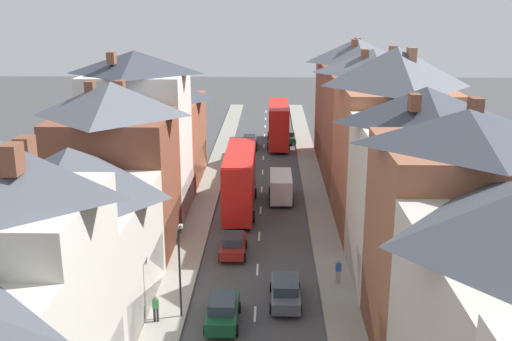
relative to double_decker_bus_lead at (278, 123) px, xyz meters
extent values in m
cube|color=gray|center=(-6.89, -22.48, -2.75)|extent=(2.20, 104.00, 0.14)
cube|color=gray|center=(3.31, -22.48, -2.75)|extent=(2.20, 104.00, 0.14)
cube|color=silver|center=(-1.79, -42.48, -2.81)|extent=(0.14, 1.80, 0.01)
cube|color=silver|center=(-1.79, -36.48, -2.81)|extent=(0.14, 1.80, 0.01)
cube|color=silver|center=(-1.79, -30.48, -2.81)|extent=(0.14, 1.80, 0.01)
cube|color=silver|center=(-1.79, -24.48, -2.81)|extent=(0.14, 1.80, 0.01)
cube|color=silver|center=(-1.79, -18.48, -2.81)|extent=(0.14, 1.80, 0.01)
cube|color=silver|center=(-1.79, -12.48, -2.81)|extent=(0.14, 1.80, 0.01)
cube|color=silver|center=(-1.79, -6.48, -2.81)|extent=(0.14, 1.80, 0.01)
cube|color=silver|center=(-1.79, -0.48, -2.81)|extent=(0.14, 1.80, 0.01)
cube|color=silver|center=(-1.79, 5.52, -2.81)|extent=(0.14, 1.80, 0.01)
cube|color=silver|center=(-1.79, 11.52, -2.81)|extent=(0.14, 1.80, 0.01)
cube|color=silver|center=(-1.79, 17.52, -2.81)|extent=(0.14, 1.80, 0.01)
cube|color=silver|center=(-1.79, 23.52, -2.81)|extent=(0.14, 1.80, 0.01)
cube|color=beige|center=(-11.99, -51.74, 2.30)|extent=(8.00, 7.36, 10.22)
cube|color=brown|center=(-10.43, -52.91, 9.30)|extent=(0.60, 0.90, 1.15)
cube|color=brown|center=(-10.71, -51.03, 9.22)|extent=(0.60, 0.90, 1.00)
cube|color=beige|center=(-11.99, -42.56, 0.77)|extent=(8.00, 11.01, 7.17)
cube|color=navy|center=(-8.05, -42.56, -1.22)|extent=(0.12, 10.13, 3.20)
pyramid|color=#474C56|center=(-11.99, -42.56, 5.78)|extent=(8.00, 11.01, 2.86)
cube|color=brown|center=(-11.77, -45.42, 6.31)|extent=(0.60, 0.90, 1.06)
cube|color=brown|center=(-11.99, -33.03, 2.18)|extent=(8.00, 8.05, 9.99)
cube|color=olive|center=(-8.05, -33.03, -1.22)|extent=(0.12, 7.41, 3.20)
pyramid|color=#565B66|center=(-11.99, -33.03, 8.35)|extent=(8.00, 8.05, 2.36)
cube|color=brown|center=(-11.68, -31.70, 8.89)|extent=(0.60, 0.90, 1.08)
cube|color=brown|center=(-13.51, -32.70, 8.93)|extent=(0.60, 0.90, 1.15)
cube|color=silver|center=(-11.99, -25.36, 3.18)|extent=(8.00, 7.29, 11.99)
cube|color=navy|center=(-8.05, -25.36, -1.22)|extent=(0.12, 6.71, 3.20)
pyramid|color=#383D47|center=(-11.99, -25.36, 10.10)|extent=(8.00, 7.29, 1.85)
cube|color=brown|center=(-13.39, -27.08, 10.57)|extent=(0.60, 0.90, 0.94)
cube|color=#935138|center=(-11.99, -15.83, 1.37)|extent=(8.00, 11.77, 8.38)
cube|color=maroon|center=(-8.05, -15.83, -1.22)|extent=(0.12, 10.82, 3.20)
pyramid|color=#383D47|center=(-11.99, -15.83, 6.79)|extent=(8.00, 11.77, 2.45)
cube|color=brown|center=(-12.34, -14.55, 7.39)|extent=(0.60, 0.90, 1.21)
cube|color=brown|center=(-12.43, -19.18, 7.48)|extent=(0.60, 0.90, 1.39)
cube|color=brown|center=(8.41, -45.74, 2.73)|extent=(8.00, 7.78, 11.09)
cube|color=maroon|center=(4.47, -45.74, -1.22)|extent=(0.12, 7.16, 3.20)
pyramid|color=#383D47|center=(8.41, -45.74, 9.12)|extent=(8.00, 7.78, 1.70)
cube|color=brown|center=(9.39, -43.72, 9.66)|extent=(0.60, 0.90, 1.07)
cube|color=beige|center=(8.41, -37.85, 2.45)|extent=(8.00, 7.99, 10.53)
cube|color=maroon|center=(4.47, -37.85, -1.22)|extent=(0.12, 7.35, 3.20)
pyramid|color=#383D47|center=(8.41, -37.85, 8.82)|extent=(8.00, 7.99, 2.22)
cube|color=brown|center=(7.24, -39.84, 9.31)|extent=(0.60, 0.90, 0.97)
cube|color=#A36042|center=(8.41, -28.60, 2.93)|extent=(8.00, 10.51, 11.48)
cube|color=black|center=(4.47, -28.60, -1.22)|extent=(0.12, 9.67, 3.20)
pyramid|color=#565B66|center=(8.41, -28.60, 10.14)|extent=(8.00, 10.51, 2.94)
cube|color=#99664C|center=(9.30, -29.38, 10.87)|extent=(0.60, 0.90, 1.45)
cube|color=brown|center=(8.41, -17.93, 2.82)|extent=(8.00, 10.81, 11.28)
cube|color=black|center=(4.47, -17.93, -1.22)|extent=(0.12, 9.95, 3.20)
pyramid|color=#565B66|center=(8.41, -17.93, 9.54)|extent=(8.00, 10.81, 2.16)
cube|color=brown|center=(7.50, -18.93, 10.10)|extent=(0.60, 0.90, 1.11)
cube|color=brown|center=(9.61, -20.89, 10.31)|extent=(0.60, 0.90, 1.55)
cube|color=brown|center=(8.41, -7.19, 2.75)|extent=(8.00, 10.67, 11.13)
cube|color=maroon|center=(4.47, -7.19, -1.22)|extent=(0.12, 9.82, 3.20)
pyramid|color=#565B66|center=(8.41, -7.19, 9.61)|extent=(8.00, 10.67, 2.60)
cube|color=brown|center=(7.95, -8.53, 10.25)|extent=(0.60, 0.90, 1.28)
cube|color=brown|center=(8.73, -4.98, 10.21)|extent=(0.60, 0.90, 1.21)
cube|color=red|center=(0.01, -0.02, -1.17)|extent=(2.44, 10.80, 2.50)
cube|color=red|center=(0.01, -0.02, 1.23)|extent=(2.44, 10.58, 2.30)
cube|color=red|center=(0.01, -0.02, 2.43)|extent=(2.39, 10.37, 0.10)
cube|color=#28333D|center=(0.01, 5.33, -0.97)|extent=(2.20, 0.10, 1.20)
cube|color=#28333D|center=(0.01, 5.33, 1.33)|extent=(2.20, 0.10, 1.10)
cube|color=#28333D|center=(-1.18, -0.02, -0.92)|extent=(0.06, 9.18, 0.90)
cube|color=#28333D|center=(-1.18, -0.02, 1.33)|extent=(0.06, 9.18, 0.90)
cube|color=yellow|center=(0.01, 5.33, 2.13)|extent=(1.34, 0.08, 0.32)
cylinder|color=black|center=(-1.21, 3.32, -2.32)|extent=(0.30, 1.00, 1.00)
cylinder|color=black|center=(1.23, 3.32, -2.32)|extent=(0.30, 1.00, 1.00)
cylinder|color=black|center=(-1.21, -2.99, -2.32)|extent=(0.30, 1.00, 1.00)
cylinder|color=black|center=(1.23, -2.99, -2.32)|extent=(0.30, 1.00, 1.00)
cube|color=red|center=(-3.59, -24.52, -1.17)|extent=(2.44, 10.80, 2.50)
cube|color=red|center=(-3.59, -24.52, 1.23)|extent=(2.44, 10.58, 2.30)
cube|color=red|center=(-3.59, -24.52, 2.43)|extent=(2.39, 10.37, 0.10)
cube|color=#28333D|center=(-3.59, -19.17, -0.97)|extent=(2.20, 0.10, 1.20)
cube|color=#28333D|center=(-3.59, -19.17, 1.33)|extent=(2.20, 0.10, 1.10)
cube|color=#28333D|center=(-4.78, -24.52, -0.92)|extent=(0.06, 9.18, 0.90)
cube|color=#28333D|center=(-4.78, -24.52, 1.33)|extent=(0.06, 9.18, 0.90)
cube|color=yellow|center=(-3.59, -19.17, 2.13)|extent=(1.34, 0.08, 0.32)
cylinder|color=black|center=(-4.81, -21.17, -2.32)|extent=(0.30, 1.00, 1.00)
cylinder|color=black|center=(-2.37, -21.17, -2.32)|extent=(0.30, 1.00, 1.00)
cylinder|color=black|center=(-4.81, -27.49, -2.32)|extent=(0.30, 1.00, 1.00)
cylinder|color=black|center=(-2.37, -27.49, -2.32)|extent=(0.30, 1.00, 1.00)
cube|color=#144728|center=(1.31, 1.41, -2.17)|extent=(1.70, 3.95, 0.67)
cube|color=#28333D|center=(1.31, 1.21, -1.53)|extent=(1.46, 1.98, 0.60)
cylinder|color=black|center=(0.46, 2.63, -2.51)|extent=(0.20, 0.62, 0.62)
cylinder|color=black|center=(2.16, 2.63, -2.51)|extent=(0.20, 0.62, 0.62)
cylinder|color=black|center=(0.46, 0.18, -2.51)|extent=(0.20, 0.62, 0.62)
cylinder|color=black|center=(2.16, 0.18, -2.51)|extent=(0.20, 0.62, 0.62)
cube|color=#144728|center=(-3.59, -43.57, -2.12)|extent=(1.70, 4.12, 0.76)
cube|color=#28333D|center=(-3.59, -43.78, -1.44)|extent=(1.46, 2.06, 0.60)
cylinder|color=black|center=(-4.44, -42.30, -2.51)|extent=(0.20, 0.62, 0.62)
cylinder|color=black|center=(-2.74, -42.30, -2.51)|extent=(0.20, 0.62, 0.62)
cylinder|color=black|center=(-4.44, -44.85, -2.51)|extent=(0.20, 0.62, 0.62)
cylinder|color=black|center=(-2.74, -44.85, -2.51)|extent=(0.20, 0.62, 0.62)
cube|color=#B7BABF|center=(-3.59, -1.76, -2.14)|extent=(1.70, 4.01, 0.73)
cube|color=#28333D|center=(-3.59, -1.96, -1.48)|extent=(1.46, 2.00, 0.60)
cylinder|color=black|center=(-4.44, -0.52, -2.51)|extent=(0.20, 0.62, 0.62)
cylinder|color=black|center=(-2.74, -0.52, -2.51)|extent=(0.20, 0.62, 0.62)
cylinder|color=black|center=(-4.44, -3.00, -2.51)|extent=(0.20, 0.62, 0.62)
cylinder|color=black|center=(-2.74, -3.00, -2.51)|extent=(0.20, 0.62, 0.62)
cube|color=maroon|center=(-3.59, -34.01, -2.17)|extent=(1.70, 3.91, 0.67)
cube|color=#28333D|center=(-3.59, -34.21, -1.53)|extent=(1.46, 1.96, 0.60)
cylinder|color=black|center=(-4.44, -32.80, -2.51)|extent=(0.20, 0.62, 0.62)
cylinder|color=black|center=(-2.74, -32.80, -2.51)|extent=(0.20, 0.62, 0.62)
cylinder|color=black|center=(-4.44, -35.22, -2.51)|extent=(0.20, 0.62, 0.62)
cylinder|color=black|center=(-2.74, -35.22, -2.51)|extent=(0.20, 0.62, 0.62)
cube|color=#4C515B|center=(0.01, -41.04, -2.16)|extent=(1.70, 4.46, 0.69)
cube|color=#28333D|center=(0.01, -41.26, -1.52)|extent=(1.46, 2.23, 0.60)
cylinder|color=black|center=(-0.84, -39.65, -2.51)|extent=(0.20, 0.62, 0.62)
cylinder|color=black|center=(0.86, -39.65, -2.51)|extent=(0.20, 0.62, 0.62)
cylinder|color=black|center=(-0.84, -42.42, -2.51)|extent=(0.20, 0.62, 0.62)
cylinder|color=black|center=(0.86, -42.42, -2.51)|extent=(0.20, 0.62, 0.62)
cube|color=white|center=(0.01, -21.69, -1.46)|extent=(1.96, 5.20, 2.10)
cube|color=#28333D|center=(0.01, -19.14, -1.16)|extent=(1.76, 0.10, 0.90)
cylinder|color=black|center=(-0.97, -20.13, -2.46)|extent=(0.24, 0.72, 0.72)
cylinder|color=black|center=(0.99, -20.13, -2.46)|extent=(0.24, 0.72, 0.72)
cylinder|color=black|center=(-0.97, -23.25, -2.46)|extent=(0.24, 0.72, 0.72)
cylinder|color=black|center=(0.99, -23.25, -2.46)|extent=(0.24, 0.72, 0.72)
cylinder|color=#23232D|center=(-7.47, -43.68, -2.26)|extent=(0.14, 0.14, 0.84)
cylinder|color=#23232D|center=(-7.29, -43.68, -2.26)|extent=(0.14, 0.14, 0.84)
cube|color=#338447|center=(-7.38, -43.68, -1.57)|extent=(0.36, 0.22, 0.54)
sphere|color=#9E7051|center=(-7.38, -43.68, -1.18)|extent=(0.22, 0.22, 0.22)
cylinder|color=gray|center=(3.36, -38.63, -2.26)|extent=(0.14, 0.14, 0.84)
cylinder|color=gray|center=(3.54, -38.63, -2.26)|extent=(0.14, 0.14, 0.84)
cube|color=#2D4C9E|center=(3.45, -38.63, -1.57)|extent=(0.36, 0.22, 0.54)
sphere|color=#9E7051|center=(3.45, -38.63, -1.18)|extent=(0.22, 0.22, 0.22)
cylinder|color=black|center=(-6.04, -43.05, -0.07)|extent=(0.12, 0.12, 5.50)
cylinder|color=black|center=(-6.04, -42.60, 2.58)|extent=(0.08, 0.90, 0.08)
cube|color=beige|center=(-6.04, -42.15, 2.50)|extent=(0.20, 0.32, 0.20)
camera|label=1|loc=(-0.93, -73.89, 14.93)|focal=42.00mm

